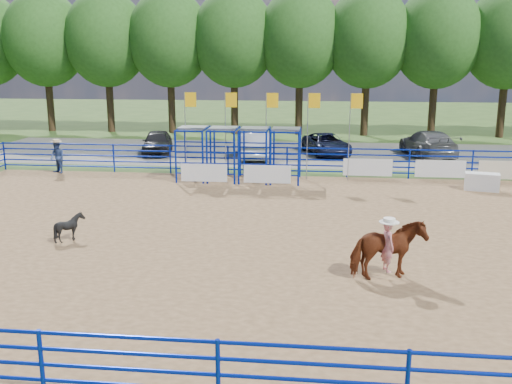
# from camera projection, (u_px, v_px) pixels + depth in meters

# --- Properties ---
(ground) EXTENTS (120.00, 120.00, 0.00)m
(ground) POSITION_uv_depth(u_px,v_px,m) (270.00, 237.00, 19.10)
(ground) COLOR #3F5D25
(ground) RESTS_ON ground
(arena_dirt) EXTENTS (30.00, 20.00, 0.02)m
(arena_dirt) POSITION_uv_depth(u_px,v_px,m) (270.00, 237.00, 19.10)
(arena_dirt) COLOR olive
(arena_dirt) RESTS_ON ground
(gravel_strip) EXTENTS (40.00, 10.00, 0.01)m
(gravel_strip) POSITION_uv_depth(u_px,v_px,m) (293.00, 153.00, 35.54)
(gravel_strip) COLOR slate
(gravel_strip) RESTS_ON ground
(announcer_table) EXTENTS (1.58, 0.99, 0.78)m
(announcer_table) POSITION_uv_depth(u_px,v_px,m) (482.00, 182.00, 25.61)
(announcer_table) COLOR silver
(announcer_table) RESTS_ON arena_dirt
(horse_and_rider) EXTENTS (2.13, 1.47, 2.41)m
(horse_and_rider) POSITION_uv_depth(u_px,v_px,m) (388.00, 247.00, 15.24)
(horse_and_rider) COLOR maroon
(horse_and_rider) RESTS_ON arena_dirt
(calf) EXTENTS (0.89, 0.80, 0.93)m
(calf) POSITION_uv_depth(u_px,v_px,m) (70.00, 227.00, 18.54)
(calf) COLOR black
(calf) RESTS_ON arena_dirt
(spectator_cowboy) EXTENTS (1.03, 0.97, 1.73)m
(spectator_cowboy) POSITION_uv_depth(u_px,v_px,m) (57.00, 156.00, 29.26)
(spectator_cowboy) COLOR navy
(spectator_cowboy) RESTS_ON arena_dirt
(car_a) EXTENTS (2.47, 4.46, 1.43)m
(car_a) POSITION_uv_depth(u_px,v_px,m) (157.00, 142.00, 35.27)
(car_a) COLOR black
(car_a) RESTS_ON gravel_strip
(car_b) EXTENTS (2.01, 4.84, 1.56)m
(car_b) POSITION_uv_depth(u_px,v_px,m) (256.00, 145.00, 33.71)
(car_b) COLOR #96999E
(car_b) RESTS_ON gravel_strip
(car_c) EXTENTS (3.40, 4.98, 1.27)m
(car_c) POSITION_uv_depth(u_px,v_px,m) (326.00, 144.00, 35.07)
(car_c) COLOR black
(car_c) RESTS_ON gravel_strip
(car_d) EXTENTS (3.06, 5.74, 1.58)m
(car_d) POSITION_uv_depth(u_px,v_px,m) (428.00, 144.00, 34.19)
(car_d) COLOR #565659
(car_d) RESTS_ON gravel_strip
(perimeter_fence) EXTENTS (30.10, 20.10, 1.50)m
(perimeter_fence) POSITION_uv_depth(u_px,v_px,m) (270.00, 215.00, 18.93)
(perimeter_fence) COLOR #071FA6
(perimeter_fence) RESTS_ON ground
(chute_assembly) EXTENTS (19.32, 2.41, 4.20)m
(chute_assembly) POSITION_uv_depth(u_px,v_px,m) (247.00, 155.00, 27.55)
(chute_assembly) COLOR #071FA6
(chute_assembly) RESTS_ON ground
(treeline) EXTENTS (56.40, 6.40, 11.24)m
(treeline) POSITION_uv_depth(u_px,v_px,m) (300.00, 34.00, 42.49)
(treeline) COLOR #3F2B19
(treeline) RESTS_ON ground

